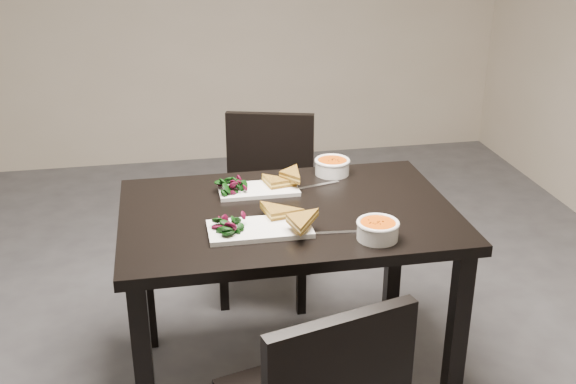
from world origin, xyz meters
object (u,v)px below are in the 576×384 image
(table, at_px, (288,234))
(plate_near, at_px, (260,229))
(soup_bowl_far, at_px, (332,166))
(chair_far, at_px, (268,194))
(soup_bowl_near, at_px, (378,229))
(plate_far, at_px, (258,190))

(table, relative_size, plate_near, 3.45)
(plate_near, xyz_separation_m, soup_bowl_far, (0.37, 0.46, 0.03))
(table, height_order, soup_bowl_far, soup_bowl_far)
(chair_far, bearing_deg, plate_near, -84.88)
(chair_far, xyz_separation_m, plate_near, (-0.17, -0.92, 0.27))
(soup_bowl_far, bearing_deg, soup_bowl_near, -89.38)
(table, bearing_deg, chair_far, 86.52)
(table, height_order, chair_far, chair_far)
(plate_near, bearing_deg, soup_bowl_near, -18.62)
(table, height_order, soup_bowl_near, soup_bowl_near)
(soup_bowl_near, distance_m, plate_far, 0.57)
(soup_bowl_far, bearing_deg, plate_far, -158.80)
(table, bearing_deg, soup_bowl_far, 52.12)
(soup_bowl_near, relative_size, soup_bowl_far, 0.99)
(plate_near, height_order, plate_far, plate_near)
(plate_near, relative_size, soup_bowl_far, 2.42)
(soup_bowl_far, bearing_deg, table, -127.88)
(table, distance_m, plate_far, 0.23)
(plate_far, bearing_deg, soup_bowl_near, -54.78)
(plate_far, distance_m, soup_bowl_far, 0.35)
(soup_bowl_near, bearing_deg, table, 131.56)
(table, xyz_separation_m, plate_near, (-0.13, -0.15, 0.11))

